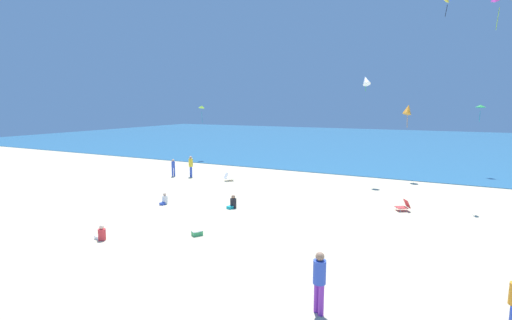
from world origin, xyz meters
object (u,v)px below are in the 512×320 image
at_px(beach_chair_far_right, 228,177).
at_px(beach_chair_far_left, 404,206).
at_px(kite_yellow, 448,1).
at_px(person_3, 191,165).
at_px(kite_orange, 408,109).
at_px(cooler_box, 197,233).
at_px(person_5, 164,200).
at_px(person_4, 101,234).
at_px(person_2, 233,203).
at_px(person_7, 319,278).
at_px(kite_lime, 202,107).
at_px(person_1, 173,166).
at_px(kite_white, 366,80).
at_px(kite_green, 481,106).

distance_m(beach_chair_far_right, beach_chair_far_left, 12.74).
bearing_deg(kite_yellow, person_3, -174.18).
bearing_deg(kite_orange, cooler_box, -111.66).
bearing_deg(person_3, kite_yellow, 164.64).
bearing_deg(person_5, person_4, 12.07).
bearing_deg(person_5, person_2, 103.06).
height_order(person_7, kite_lime, kite_lime).
bearing_deg(person_4, person_3, -64.38).
relative_size(beach_chair_far_right, person_7, 0.50).
bearing_deg(kite_lime, person_7, -49.43).
bearing_deg(kite_orange, person_1, -156.37).
distance_m(person_4, kite_white, 20.15).
relative_size(beach_chair_far_right, kite_yellow, 0.83).
xyz_separation_m(person_7, kite_green, (5.44, 25.36, 4.50)).
xyz_separation_m(kite_green, kite_lime, (-24.76, -2.80, -0.09)).
height_order(beach_chair_far_right, person_4, person_4).
relative_size(person_2, person_7, 0.42).
height_order(beach_chair_far_left, kite_yellow, kite_yellow).
xyz_separation_m(person_4, person_7, (9.80, -1.30, 0.77)).
relative_size(beach_chair_far_right, cooler_box, 1.63).
relative_size(beach_chair_far_left, cooler_box, 1.56).
xyz_separation_m(beach_chair_far_left, kite_green, (4.26, 13.79, 5.23)).
bearing_deg(beach_chair_far_left, person_5, -9.17).
bearing_deg(beach_chair_far_right, person_7, -96.40).
bearing_deg(beach_chair_far_right, kite_green, -11.15).
height_order(beach_chair_far_right, person_3, person_3).
bearing_deg(kite_yellow, beach_chair_far_right, -172.61).
distance_m(person_3, person_4, 13.83).
height_order(person_5, kite_yellow, kite_yellow).
xyz_separation_m(beach_chair_far_right, person_1, (-4.78, -0.43, 0.52)).
xyz_separation_m(kite_white, kite_green, (7.77, 6.75, -1.85)).
bearing_deg(person_5, kite_yellow, 121.52).
bearing_deg(kite_white, beach_chair_far_right, -153.63).
bearing_deg(person_4, person_2, -105.85).
bearing_deg(cooler_box, person_1, 133.07).
bearing_deg(person_7, kite_white, 42.47).
height_order(person_3, kite_green, kite_green).
bearing_deg(cooler_box, person_4, -145.81).
height_order(beach_chair_far_left, kite_lime, kite_lime).
distance_m(beach_chair_far_left, kite_white, 10.59).
relative_size(person_4, person_5, 1.00).
xyz_separation_m(cooler_box, person_5, (-4.67, 3.39, 0.13)).
bearing_deg(kite_yellow, person_4, -130.11).
bearing_deg(person_5, person_7, 56.43).
relative_size(kite_white, kite_lime, 0.68).
distance_m(person_4, kite_green, 28.97).
relative_size(person_3, kite_white, 1.37).
bearing_deg(person_4, kite_yellow, -125.28).
bearing_deg(kite_yellow, person_7, -99.11).
xyz_separation_m(beach_chair_far_left, cooler_box, (-7.70, -8.04, -0.16)).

